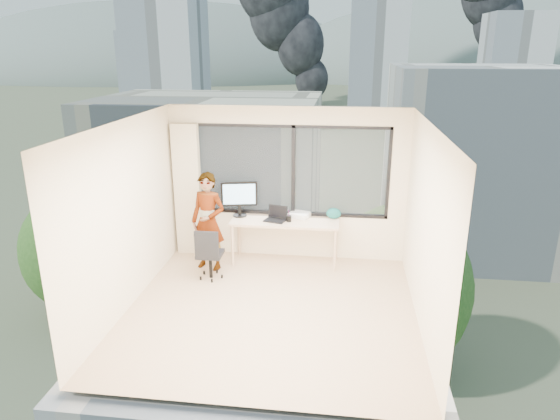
% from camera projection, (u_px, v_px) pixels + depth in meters
% --- Properties ---
extents(floor, '(4.00, 4.00, 0.01)m').
position_uv_depth(floor, '(271.00, 310.00, 7.01)').
color(floor, tan).
rests_on(floor, ground).
extents(ceiling, '(4.00, 4.00, 0.01)m').
position_uv_depth(ceiling, '(270.00, 124.00, 6.20)').
color(ceiling, white).
rests_on(ceiling, ground).
extents(wall_front, '(4.00, 0.01, 2.60)m').
position_uv_depth(wall_front, '(240.00, 293.00, 4.72)').
color(wall_front, beige).
rests_on(wall_front, ground).
extents(wall_left, '(0.01, 4.00, 2.60)m').
position_uv_depth(wall_left, '(126.00, 216.00, 6.84)').
color(wall_left, beige).
rests_on(wall_left, ground).
extents(wall_right, '(0.01, 4.00, 2.60)m').
position_uv_depth(wall_right, '(426.00, 229.00, 6.36)').
color(wall_right, beige).
rests_on(wall_right, ground).
extents(window_wall, '(3.30, 0.16, 1.55)m').
position_uv_depth(window_wall, '(291.00, 171.00, 8.41)').
color(window_wall, black).
rests_on(window_wall, ground).
extents(curtain, '(0.45, 0.14, 2.30)m').
position_uv_depth(curtain, '(188.00, 190.00, 8.63)').
color(curtain, beige).
rests_on(curtain, floor).
extents(desk, '(1.80, 0.60, 0.75)m').
position_uv_depth(desk, '(285.00, 241.00, 8.45)').
color(desk, tan).
rests_on(desk, floor).
extents(chair, '(0.45, 0.45, 0.87)m').
position_uv_depth(chair, '(210.00, 252.00, 7.86)').
color(chair, black).
rests_on(chair, floor).
extents(person, '(0.67, 0.52, 1.62)m').
position_uv_depth(person, '(208.00, 222.00, 8.11)').
color(person, '#2D2D33').
rests_on(person, floor).
extents(monitor, '(0.62, 0.25, 0.61)m').
position_uv_depth(monitor, '(239.00, 199.00, 8.48)').
color(monitor, black).
rests_on(monitor, desk).
extents(game_console, '(0.39, 0.36, 0.08)m').
position_uv_depth(game_console, '(299.00, 215.00, 8.50)').
color(game_console, white).
rests_on(game_console, desk).
extents(laptop, '(0.43, 0.44, 0.22)m').
position_uv_depth(laptop, '(275.00, 215.00, 8.28)').
color(laptop, black).
rests_on(laptop, desk).
extents(cellphone, '(0.13, 0.07, 0.01)m').
position_uv_depth(cellphone, '(279.00, 222.00, 8.25)').
color(cellphone, black).
rests_on(cellphone, desk).
extents(pen_cup, '(0.10, 0.10, 0.10)m').
position_uv_depth(pen_cup, '(289.00, 219.00, 8.27)').
color(pen_cup, black).
rests_on(pen_cup, desk).
extents(handbag, '(0.27, 0.18, 0.19)m').
position_uv_depth(handbag, '(334.00, 213.00, 8.40)').
color(handbag, '#0B4547').
rests_on(handbag, desk).
extents(exterior_ground, '(400.00, 400.00, 0.04)m').
position_uv_depth(exterior_ground, '(341.00, 120.00, 124.47)').
color(exterior_ground, '#515B3D').
rests_on(exterior_ground, ground).
extents(near_bldg_a, '(16.00, 12.00, 14.00)m').
position_uv_depth(near_bldg_a, '(212.00, 190.00, 38.55)').
color(near_bldg_a, beige).
rests_on(near_bldg_a, exterior_ground).
extents(near_bldg_b, '(14.00, 13.00, 16.00)m').
position_uv_depth(near_bldg_b, '(472.00, 162.00, 43.24)').
color(near_bldg_b, white).
rests_on(near_bldg_b, exterior_ground).
extents(far_tower_a, '(14.00, 14.00, 28.00)m').
position_uv_depth(far_tower_a, '(167.00, 65.00, 100.78)').
color(far_tower_a, silver).
rests_on(far_tower_a, exterior_ground).
extents(far_tower_b, '(13.00, 13.00, 30.00)m').
position_uv_depth(far_tower_b, '(377.00, 57.00, 118.83)').
color(far_tower_b, silver).
rests_on(far_tower_b, exterior_ground).
extents(far_tower_c, '(15.00, 15.00, 26.00)m').
position_uv_depth(far_tower_c, '(513.00, 64.00, 133.82)').
color(far_tower_c, silver).
rests_on(far_tower_c, exterior_ground).
extents(far_tower_d, '(16.00, 14.00, 22.00)m').
position_uv_depth(far_tower_d, '(151.00, 68.00, 156.57)').
color(far_tower_d, silver).
rests_on(far_tower_d, exterior_ground).
extents(hill_a, '(288.00, 216.00, 90.00)m').
position_uv_depth(hill_a, '(160.00, 74.00, 327.48)').
color(hill_a, slate).
rests_on(hill_a, exterior_ground).
extents(hill_b, '(300.00, 220.00, 96.00)m').
position_uv_depth(hill_b, '(512.00, 77.00, 300.87)').
color(hill_b, slate).
rests_on(hill_b, exterior_ground).
extents(tree_a, '(7.00, 7.00, 8.00)m').
position_uv_depth(tree_a, '(79.00, 263.00, 32.79)').
color(tree_a, '#2A541C').
rests_on(tree_a, exterior_ground).
extents(tree_b, '(7.60, 7.60, 9.00)m').
position_uv_depth(tree_b, '(396.00, 305.00, 26.45)').
color(tree_b, '#2A541C').
rests_on(tree_b, exterior_ground).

